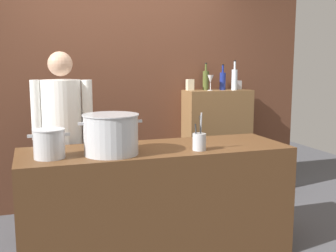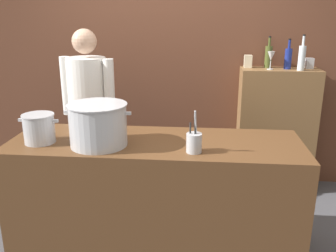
% 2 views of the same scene
% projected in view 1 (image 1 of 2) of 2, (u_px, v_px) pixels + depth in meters
% --- Properties ---
extents(brick_back_panel, '(4.40, 0.10, 3.00)m').
position_uv_depth(brick_back_panel, '(119.00, 69.00, 4.45)').
color(brick_back_panel, brown).
rests_on(brick_back_panel, ground_plane).
extents(prep_counter, '(2.12, 0.70, 0.90)m').
position_uv_depth(prep_counter, '(157.00, 202.00, 3.30)').
color(prep_counter, brown).
rests_on(prep_counter, ground_plane).
extents(bar_cabinet, '(0.76, 0.32, 1.26)m').
position_uv_depth(bar_cabinet, '(217.00, 144.00, 4.73)').
color(bar_cabinet, brown).
rests_on(bar_cabinet, ground_plane).
extents(chef, '(0.51, 0.39, 1.66)m').
position_uv_depth(chef, '(63.00, 132.00, 3.58)').
color(chef, black).
rests_on(chef, ground_plane).
extents(stockpot_large, '(0.47, 0.41, 0.30)m').
position_uv_depth(stockpot_large, '(111.00, 134.00, 2.98)').
color(stockpot_large, '#B7BABF').
rests_on(stockpot_large, prep_counter).
extents(stockpot_small, '(0.29, 0.22, 0.21)m').
position_uv_depth(stockpot_small, '(49.00, 144.00, 2.86)').
color(stockpot_small, '#B7BABF').
rests_on(stockpot_small, prep_counter).
extents(utensil_crock, '(0.10, 0.10, 0.29)m').
position_uv_depth(utensil_crock, '(199.00, 141.00, 3.13)').
color(utensil_crock, '#B7BABF').
rests_on(utensil_crock, prep_counter).
extents(wine_bottle_clear, '(0.07, 0.07, 0.33)m').
position_uv_depth(wine_bottle_clear, '(234.00, 79.00, 4.59)').
color(wine_bottle_clear, silver).
rests_on(wine_bottle_clear, bar_cabinet).
extents(wine_bottle_cobalt, '(0.07, 0.07, 0.29)m').
position_uv_depth(wine_bottle_cobalt, '(223.00, 81.00, 4.63)').
color(wine_bottle_cobalt, navy).
rests_on(wine_bottle_cobalt, bar_cabinet).
extents(wine_bottle_olive, '(0.07, 0.07, 0.31)m').
position_uv_depth(wine_bottle_olive, '(206.00, 80.00, 4.65)').
color(wine_bottle_olive, '#475123').
rests_on(wine_bottle_olive, bar_cabinet).
extents(wine_glass_wide, '(0.07, 0.07, 0.17)m').
position_uv_depth(wine_glass_wide, '(211.00, 80.00, 4.54)').
color(wine_glass_wide, silver).
rests_on(wine_glass_wide, bar_cabinet).
extents(spice_tin_cream, '(0.07, 0.07, 0.12)m').
position_uv_depth(spice_tin_cream, '(190.00, 85.00, 4.58)').
color(spice_tin_cream, beige).
rests_on(spice_tin_cream, bar_cabinet).
extents(spice_tin_silver, '(0.07, 0.07, 0.10)m').
position_uv_depth(spice_tin_silver, '(238.00, 85.00, 4.77)').
color(spice_tin_silver, '#B2B2B7').
rests_on(spice_tin_silver, bar_cabinet).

